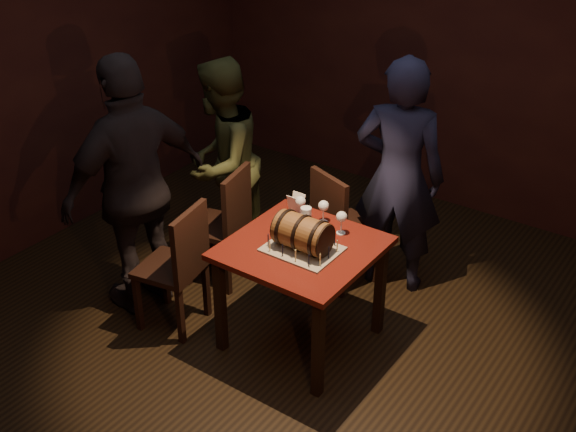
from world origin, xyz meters
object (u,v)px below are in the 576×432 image
(pub_table, at_px, (302,260))
(person_back, at_px, (399,177))
(person_left_rear, at_px, (221,163))
(person_left_front, at_px, (136,187))
(barrel_cake, at_px, (303,233))
(chair_left_rear, at_px, (226,220))
(chair_back, at_px, (339,223))
(wine_glass_mid, at_px, (324,207))
(chair_left_front, at_px, (179,262))
(wine_glass_left, at_px, (300,202))
(wine_glass_right, at_px, (342,218))
(pint_of_ale, at_px, (306,218))

(pub_table, bearing_deg, person_back, 80.48)
(person_left_rear, relative_size, person_left_front, 0.87)
(barrel_cake, bearing_deg, chair_left_rear, 160.60)
(barrel_cake, height_order, chair_back, barrel_cake)
(person_back, bearing_deg, wine_glass_mid, 56.37)
(barrel_cake, distance_m, wine_glass_mid, 0.38)
(chair_back, relative_size, chair_left_front, 1.00)
(pub_table, distance_m, chair_back, 0.75)
(wine_glass_left, bearing_deg, person_left_front, -149.73)
(wine_glass_right, bearing_deg, pub_table, -114.44)
(wine_glass_right, relative_size, chair_left_front, 0.17)
(barrel_cake, distance_m, chair_left_rear, 1.01)
(chair_left_front, xyz_separation_m, person_back, (0.92, 1.32, 0.36))
(wine_glass_mid, distance_m, person_left_rear, 1.10)
(pint_of_ale, distance_m, chair_left_rear, 0.82)
(wine_glass_left, relative_size, person_left_rear, 0.10)
(barrel_cake, xyz_separation_m, person_left_rear, (-1.16, 0.60, -0.06))
(person_back, relative_size, person_left_front, 0.95)
(person_left_rear, bearing_deg, wine_glass_mid, 64.04)
(pint_of_ale, distance_m, person_back, 0.83)
(barrel_cake, height_order, person_left_front, person_left_front)
(chair_left_rear, height_order, person_left_rear, person_left_rear)
(chair_left_front, relative_size, person_back, 0.52)
(chair_back, relative_size, person_back, 0.52)
(barrel_cake, xyz_separation_m, pint_of_ale, (-0.14, 0.24, -0.05))
(chair_back, distance_m, person_back, 0.55)
(person_back, bearing_deg, person_left_rear, 2.94)
(pint_of_ale, relative_size, chair_back, 0.16)
(chair_back, xyz_separation_m, person_left_rear, (-0.96, -0.17, 0.29))
(barrel_cake, bearing_deg, pint_of_ale, 119.53)
(wine_glass_left, distance_m, chair_back, 0.55)
(pint_of_ale, height_order, person_back, person_back)
(barrel_cake, height_order, chair_left_rear, barrel_cake)
(pub_table, relative_size, chair_left_front, 0.97)
(person_back, height_order, person_left_rear, person_back)
(wine_glass_mid, distance_m, wine_glass_right, 0.18)
(wine_glass_right, height_order, chair_left_rear, chair_left_rear)
(chair_back, xyz_separation_m, chair_left_front, (-0.59, -1.06, 0.00))
(chair_back, height_order, chair_left_rear, same)
(pint_of_ale, relative_size, person_left_rear, 0.09)
(barrel_cake, xyz_separation_m, chair_left_front, (-0.79, -0.30, -0.35))
(wine_glass_left, height_order, chair_back, chair_back)
(barrel_cake, bearing_deg, wine_glass_mid, 102.80)
(wine_glass_left, bearing_deg, barrel_cake, -53.70)
(person_left_front, bearing_deg, chair_back, 146.44)
(person_left_rear, bearing_deg, barrel_cake, 48.70)
(wine_glass_left, bearing_deg, chair_left_rear, -178.55)
(chair_back, relative_size, person_left_rear, 0.58)
(chair_left_front, bearing_deg, person_left_rear, 112.40)
(barrel_cake, height_order, pint_of_ale, barrel_cake)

